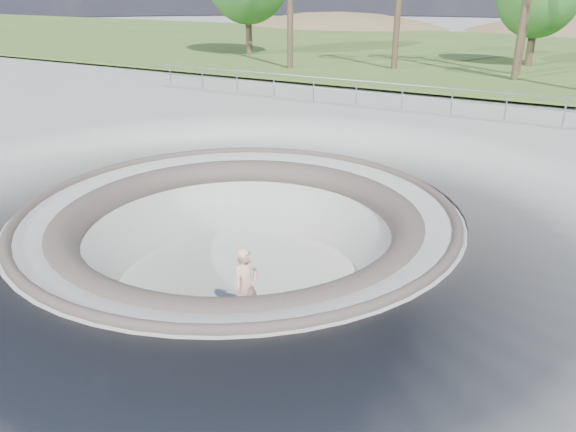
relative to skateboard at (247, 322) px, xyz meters
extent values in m
plane|color=gray|center=(-1.22, 1.60, 1.83)|extent=(180.00, 180.00, 0.00)
torus|color=gray|center=(-1.22, 1.60, -0.17)|extent=(14.00, 14.00, 4.00)
cylinder|color=gray|center=(-1.22, 1.60, -0.12)|extent=(6.60, 6.60, 0.10)
torus|color=#544A43|center=(-1.22, 1.60, 1.81)|extent=(10.24, 10.24, 0.24)
torus|color=#544A43|center=(-1.22, 1.60, 1.38)|extent=(8.91, 8.91, 0.81)
cube|color=#425C25|center=(-1.22, 35.60, 2.05)|extent=(180.00, 36.00, 0.12)
ellipsoid|color=brown|center=(-23.22, 56.60, -4.60)|extent=(50.40, 36.00, 23.40)
cylinder|color=gray|center=(-1.22, 13.60, 3.00)|extent=(25.00, 0.05, 0.05)
cylinder|color=gray|center=(-1.22, 13.60, 2.55)|extent=(25.00, 0.05, 0.05)
cube|color=olive|center=(0.00, 0.00, 0.01)|extent=(0.87, 0.39, 0.02)
cylinder|color=silver|center=(0.00, 0.00, -0.03)|extent=(0.07, 0.18, 0.04)
cylinder|color=silver|center=(0.00, 0.00, -0.03)|extent=(0.07, 0.18, 0.04)
cylinder|color=white|center=(0.00, 0.00, -0.04)|extent=(0.07, 0.04, 0.07)
cylinder|color=white|center=(0.00, 0.00, -0.04)|extent=(0.07, 0.04, 0.07)
cylinder|color=white|center=(0.00, 0.00, -0.04)|extent=(0.07, 0.04, 0.07)
cylinder|color=white|center=(0.00, 0.00, -0.04)|extent=(0.07, 0.04, 0.07)
imported|color=#E7B195|center=(0.00, 0.00, 0.88)|extent=(0.56, 0.71, 1.73)
cylinder|color=brown|center=(-16.44, 26.00, 4.48)|extent=(0.44, 0.44, 4.96)
cylinder|color=brown|center=(1.62, 29.12, 4.02)|extent=(0.44, 0.44, 4.03)
camera|label=1|loc=(5.72, -8.57, 6.75)|focal=35.00mm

